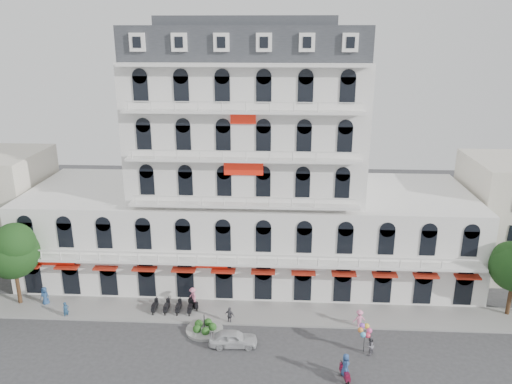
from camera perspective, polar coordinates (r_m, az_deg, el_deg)
The scene contains 14 objects.
ground at distance 39.47m, azimuth -2.71°, elevation -20.54°, with size 120.00×120.00×0.00m, color #38383A.
sidewalk at distance 46.78m, azimuth -1.59°, elevation -13.61°, with size 53.00×4.00×0.16m, color gray.
main_building at distance 50.97m, azimuth -0.87°, elevation 1.31°, with size 45.00×15.00×25.80m.
traffic_island at distance 44.50m, azimuth -5.91°, elevation -15.26°, with size 3.20×3.20×1.60m.
parked_scooter_row at distance 47.54m, azimuth -9.48°, elevation -13.42°, with size 4.40×1.80×1.10m, color black, non-canonical shape.
tree_west_inner at distance 50.65m, azimuth -26.08°, elevation -5.87°, with size 4.76×4.76×8.25m.
parked_car at distance 42.38m, azimuth -2.64°, elevation -16.38°, with size 1.59×3.95×1.35m, color silver.
rider_east at distance 39.15m, azimuth 10.17°, elevation -19.11°, with size 0.76×1.68×2.26m.
rider_center at distance 47.21m, azimuth -7.22°, elevation -11.91°, with size 1.17×1.46×2.20m.
pedestrian_left at distance 51.56m, azimuth -22.97°, elevation -10.90°, with size 0.90×0.58×1.84m, color navy.
pedestrian_mid at distance 45.05m, azimuth -3.01°, elevation -13.91°, with size 0.93×0.39×1.59m, color #4F4D54.
pedestrian_right at distance 45.29m, azimuth 11.73°, elevation -14.02°, with size 1.11×0.64×1.71m, color pink.
pedestrian_far at distance 48.89m, azimuth -20.90°, elevation -12.48°, with size 0.55×0.36×1.52m, color navy.
balloon_vendor at distance 42.06m, azimuth 12.68°, elevation -16.17°, with size 1.47×1.35×2.45m.
Camera 1 is at (3.40, -30.72, 24.55)m, focal length 35.00 mm.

